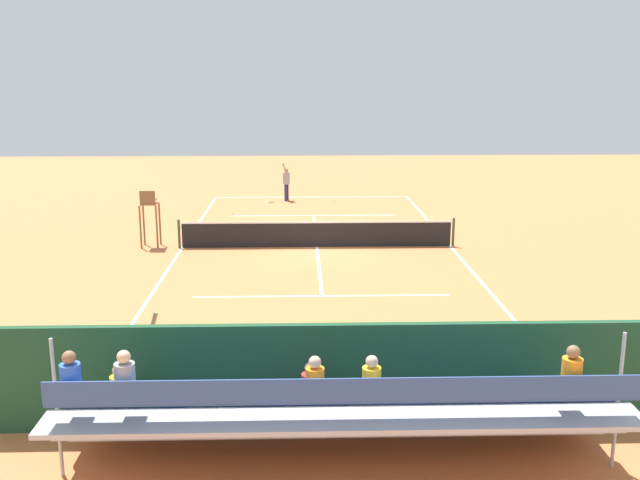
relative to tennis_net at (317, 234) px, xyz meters
name	(u,v)px	position (x,y,z in m)	size (l,w,h in m)	color
ground_plane	(317,247)	(0.00, 0.00, -0.50)	(60.00, 60.00, 0.00)	#D17542
court_line_markings	(317,247)	(0.00, -0.04, -0.50)	(10.10, 22.20, 0.01)	white
tennis_net	(317,234)	(0.00, 0.00, 0.00)	(10.30, 0.10, 1.07)	black
backdrop_wall	(336,376)	(0.00, 14.00, 0.50)	(18.00, 0.16, 2.00)	#1E4C2D
bleacher_stand	(332,414)	(0.13, 15.37, 0.45)	(9.06, 2.40, 2.48)	#B2B2B7
umpire_chair	(149,212)	(6.20, -0.21, 0.81)	(0.67, 0.67, 2.14)	brown
courtside_bench	(494,380)	(-3.10, 13.27, 0.06)	(1.80, 0.40, 0.93)	#9E754C
equipment_bag	(385,403)	(-0.98, 13.40, -0.32)	(0.90, 0.36, 0.36)	#334C8C
tennis_player	(286,181)	(1.30, -9.99, 0.51)	(0.47, 0.56, 1.93)	navy
tennis_racket	(267,202)	(2.29, -9.46, -0.49)	(0.57, 0.31, 0.03)	black
tennis_ball_near	(334,201)	(-1.08, -9.48, -0.47)	(0.07, 0.07, 0.07)	#CCDB33
tennis_ball_far	(232,213)	(3.73, -6.49, -0.47)	(0.07, 0.07, 0.07)	#CCDB33
line_judge	(155,361)	(3.41, 13.25, 0.51)	(0.44, 0.56, 1.93)	#232328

